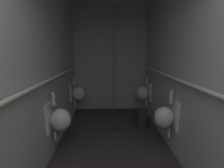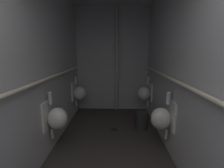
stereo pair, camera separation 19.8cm
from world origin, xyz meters
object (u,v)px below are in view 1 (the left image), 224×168
object	(u,v)px
urinal_left_far	(78,93)
waste_bin	(142,120)
urinal_right_mid	(165,117)
urinal_left_mid	(59,119)
floor_drain	(115,129)
urinal_right_far	(144,93)
standpipe_back_wall	(115,61)

from	to	relation	value
urinal_left_far	waste_bin	world-z (taller)	urinal_left_far
urinal_left_far	urinal_right_mid	world-z (taller)	same
urinal_left_mid	urinal_left_far	bearing A→B (deg)	90.00
urinal_left_far	floor_drain	bearing A→B (deg)	-38.44
urinal_right_mid	waste_bin	distance (m)	0.93
urinal_left_mid	urinal_right_far	bearing A→B (deg)	42.77
urinal_right_mid	waste_bin	size ratio (longest dim) A/B	2.01
urinal_left_mid	urinal_left_far	size ratio (longest dim) A/B	1.00
urinal_left_mid	standpipe_back_wall	size ratio (longest dim) A/B	0.28
waste_bin	standpipe_back_wall	bearing A→B (deg)	115.42
waste_bin	floor_drain	bearing A→B (deg)	-175.22
urinal_right_mid	standpipe_back_wall	bearing A→B (deg)	109.71
urinal_left_far	urinal_right_mid	distance (m)	2.17
standpipe_back_wall	urinal_right_far	bearing A→B (deg)	-33.77
urinal_left_far	standpipe_back_wall	size ratio (longest dim) A/B	0.28
urinal_right_far	waste_bin	distance (m)	0.78
urinal_right_mid	waste_bin	bearing A→B (deg)	101.40
urinal_left_far	urinal_right_far	distance (m)	1.61
urinal_right_mid	urinal_right_far	distance (m)	1.45
standpipe_back_wall	floor_drain	xyz separation A→B (m)	(-0.05, -1.14, -1.35)
urinal_right_mid	waste_bin	world-z (taller)	urinal_right_mid
urinal_left_far	floor_drain	size ratio (longest dim) A/B	5.39
urinal_right_mid	urinal_right_far	bearing A→B (deg)	90.00
urinal_right_mid	floor_drain	world-z (taller)	urinal_right_mid
urinal_left_mid	waste_bin	world-z (taller)	urinal_left_mid
urinal_left_far	urinal_right_mid	size ratio (longest dim) A/B	1.00
urinal_right_far	standpipe_back_wall	xyz separation A→B (m)	(-0.68, 0.46, 0.76)
standpipe_back_wall	floor_drain	world-z (taller)	standpipe_back_wall
urinal_left_far	floor_drain	world-z (taller)	urinal_left_far
floor_drain	urinal_left_mid	bearing A→B (deg)	-137.35
floor_drain	standpipe_back_wall	bearing A→B (deg)	87.45
urinal_right_far	floor_drain	world-z (taller)	urinal_right_far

